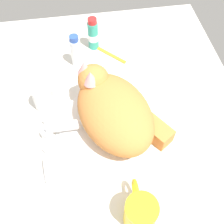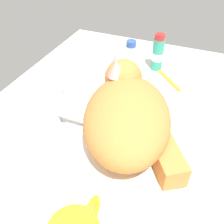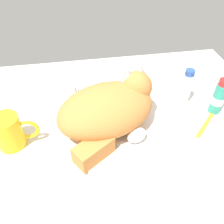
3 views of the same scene
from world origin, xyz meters
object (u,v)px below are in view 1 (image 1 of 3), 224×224
object	(u,v)px
rinse_cup	(44,97)
soap_bar	(55,169)
mouthwash_bottle	(93,34)
coffee_mug	(140,212)
faucet	(53,131)
toothbrush	(106,51)
toothpaste_bottle	(76,52)
cat	(114,109)

from	to	relation	value
rinse_cup	soap_bar	bearing A→B (deg)	-174.48
rinse_cup	soap_bar	world-z (taller)	rinse_cup
mouthwash_bottle	coffee_mug	bearing A→B (deg)	-176.73
faucet	mouthwash_bottle	distance (cm)	38.79
coffee_mug	rinse_cup	size ratio (longest dim) A/B	1.44
coffee_mug	toothbrush	distance (cm)	57.98
toothpaste_bottle	toothbrush	size ratio (longest dim) A/B	0.99
rinse_cup	faucet	bearing A→B (deg)	-169.68
faucet	toothbrush	xyz separation A→B (cm)	(31.59, -19.66, -1.74)
cat	toothpaste_bottle	size ratio (longest dim) A/B	2.68
coffee_mug	soap_bar	world-z (taller)	coffee_mug
faucet	toothbrush	bearing A→B (deg)	-31.89
faucet	toothbrush	distance (cm)	37.25
soap_bar	toothbrush	xyz separation A→B (cm)	(43.33, -19.46, -2.03)
faucet	toothpaste_bottle	xyz separation A→B (cm)	(27.57, -9.11, 3.33)
rinse_cup	soap_bar	size ratio (longest dim) A/B	1.27
coffee_mug	mouthwash_bottle	xyz separation A→B (cm)	(61.47, 3.51, 0.76)
faucet	rinse_cup	bearing A→B (deg)	10.32
faucet	soap_bar	xyz separation A→B (cm)	(-11.75, -0.19, 0.30)
toothbrush	toothpaste_bottle	bearing A→B (deg)	110.85
faucet	cat	xyz separation A→B (cm)	(1.09, -17.60, 5.51)
faucet	mouthwash_bottle	world-z (taller)	mouthwash_bottle
coffee_mug	rinse_cup	xyz separation A→B (cm)	(37.22, 21.35, -0.74)
toothpaste_bottle	mouthwash_bottle	bearing A→B (deg)	-41.21
faucet	toothpaste_bottle	world-z (taller)	toothpaste_bottle
rinse_cup	mouthwash_bottle	xyz separation A→B (cm)	(24.25, -17.84, 1.49)
mouthwash_bottle	toothbrush	xyz separation A→B (cm)	(-3.66, -3.82, -5.12)
coffee_mug	toothpaste_bottle	size ratio (longest dim) A/B	0.99
coffee_mug	toothbrush	xyz separation A→B (cm)	(57.81, -0.31, -4.36)
faucet	coffee_mug	size ratio (longest dim) A/B	1.04
faucet	coffee_mug	distance (cm)	32.69
coffee_mug	toothpaste_bottle	bearing A→B (deg)	10.77
coffee_mug	toothpaste_bottle	distance (cm)	54.76
faucet	rinse_cup	world-z (taller)	rinse_cup
faucet	toothbrush	world-z (taller)	faucet
faucet	cat	size ratio (longest dim) A/B	0.38
faucet	cat	bearing A→B (deg)	-86.47
cat	toothpaste_bottle	distance (cm)	27.90
coffee_mug	soap_bar	distance (cm)	24.12
soap_bar	toothpaste_bottle	bearing A→B (deg)	-12.78
coffee_mug	rinse_cup	bearing A→B (deg)	29.83
toothpaste_bottle	coffee_mug	bearing A→B (deg)	-169.23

